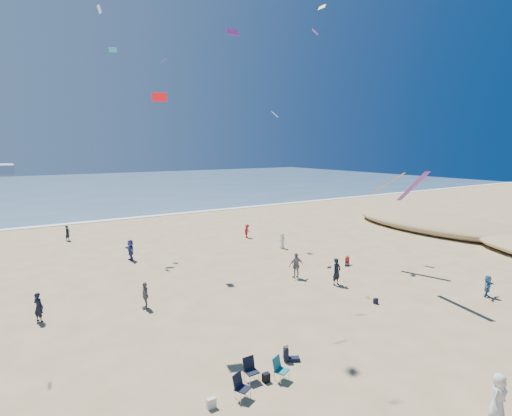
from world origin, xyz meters
TOP-DOWN VIEW (x-y plane):
  - ocean at (0.00, 95.00)m, footprint 220.00×100.00m
  - surf_line at (0.00, 45.00)m, footprint 220.00×1.20m
  - standing_flyers at (3.42, 12.28)m, footprint 30.03×43.68m
  - seated_group at (1.65, 6.75)m, footprint 27.99×27.53m
  - chair_cluster at (-1.05, 2.99)m, footprint 2.80×1.50m
  - white_tote at (-3.28, 2.83)m, footprint 0.35×0.20m
  - black_backpack at (-0.61, 3.13)m, footprint 0.30×0.22m
  - navy_bag at (9.82, 6.40)m, footprint 0.28×0.18m
  - kites_aloft at (8.81, 11.83)m, footprint 38.44×42.16m

SIDE VIEW (x-z plane):
  - ocean at x=0.00m, z-range 0.00..0.06m
  - surf_line at x=0.00m, z-range 0.00..0.08m
  - navy_bag at x=9.82m, z-range 0.00..0.34m
  - black_backpack at x=-0.61m, z-range 0.00..0.38m
  - white_tote at x=-3.28m, z-range 0.00..0.40m
  - seated_group at x=1.65m, z-range 0.00..0.84m
  - chair_cluster at x=-1.05m, z-range 0.00..1.00m
  - standing_flyers at x=3.42m, z-range -0.10..1.83m
  - kites_aloft at x=8.81m, z-range -0.64..28.73m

